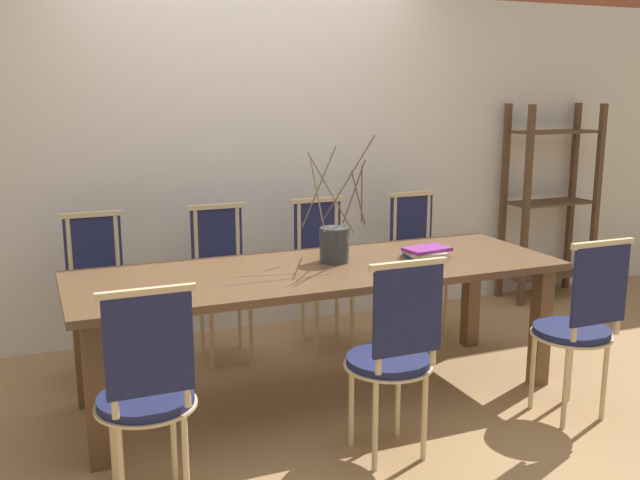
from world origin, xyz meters
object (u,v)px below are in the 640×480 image
at_px(chair_near_center, 579,322).
at_px(chair_far_center, 324,266).
at_px(book_stack, 425,252).
at_px(shelving_rack, 550,203).
at_px(vase_centerpiece, 335,243).
at_px(dining_table, 320,283).

bearing_deg(chair_near_center, chair_far_center, 115.79).
distance_m(chair_near_center, book_stack, 0.92).
relative_size(chair_far_center, shelving_rack, 0.62).
xyz_separation_m(vase_centerpiece, book_stack, (0.52, -0.10, -0.08)).
relative_size(chair_near_center, book_stack, 3.52).
bearing_deg(book_stack, shelving_rack, 31.18).
bearing_deg(chair_far_center, book_stack, 110.05).
bearing_deg(chair_near_center, book_stack, 121.31).
bearing_deg(chair_near_center, shelving_rack, 53.99).
bearing_deg(chair_far_center, chair_near_center, 115.79).
relative_size(dining_table, book_stack, 9.68).
relative_size(dining_table, chair_far_center, 2.75).
bearing_deg(vase_centerpiece, dining_table, -147.16).
bearing_deg(shelving_rack, chair_far_center, -172.14).
bearing_deg(shelving_rack, vase_centerpiece, -156.94).
height_order(chair_far_center, book_stack, chair_far_center).
height_order(chair_near_center, chair_far_center, same).
xyz_separation_m(dining_table, shelving_rack, (2.44, 1.07, 0.13)).
distance_m(chair_near_center, shelving_rack, 2.30).
xyz_separation_m(dining_table, chair_far_center, (0.35, 0.78, -0.12)).
height_order(dining_table, chair_near_center, chair_near_center).
relative_size(chair_far_center, vase_centerpiece, 1.39).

